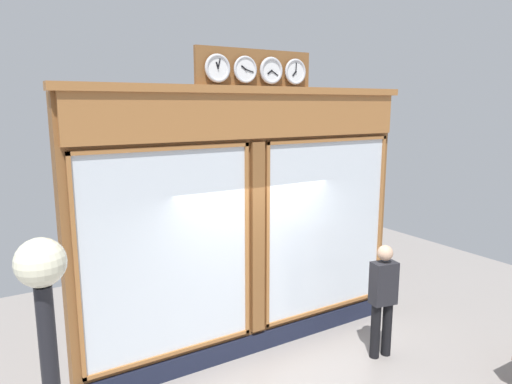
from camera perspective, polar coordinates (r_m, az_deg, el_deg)
name	(u,v)px	position (r m, az deg, el deg)	size (l,w,h in m)	color
shop_facade	(251,222)	(6.74, -0.56, -3.67)	(5.27, 0.42, 4.37)	brown
pedestrian	(383,296)	(7.07, 15.31, -12.23)	(0.39, 0.28, 1.69)	black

